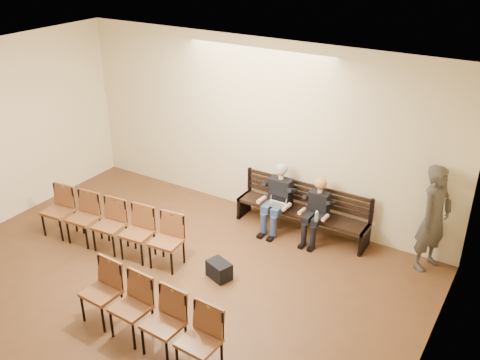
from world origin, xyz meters
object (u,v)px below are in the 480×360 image
(bag, at_px, (219,270))
(chair_row_front, at_px, (109,226))
(bench, at_px, (301,221))
(passerby, at_px, (435,211))
(seated_man, at_px, (278,199))
(water_bottle, at_px, (316,222))
(seated_woman, at_px, (316,214))
(chair_row_back, at_px, (147,316))
(laptop, at_px, (275,205))

(bag, distance_m, chair_row_front, 2.19)
(bench, bearing_deg, passerby, 2.45)
(bag, xyz_separation_m, passerby, (2.84, 2.15, 0.93))
(chair_row_front, bearing_deg, seated_man, 39.66)
(seated_man, relative_size, water_bottle, 6.00)
(water_bottle, height_order, bag, water_bottle)
(seated_man, relative_size, seated_woman, 1.19)
(chair_row_back, bearing_deg, laptop, 91.45)
(bench, bearing_deg, chair_row_front, -138.52)
(seated_man, xyz_separation_m, laptop, (0.03, -0.16, -0.07))
(passerby, bearing_deg, seated_woman, 117.82)
(seated_man, xyz_separation_m, chair_row_back, (-0.05, -3.73, -0.16))
(water_bottle, relative_size, chair_row_back, 0.09)
(passerby, bearing_deg, bench, 113.95)
(bench, distance_m, bag, 2.11)
(seated_woman, distance_m, bag, 2.14)
(bench, relative_size, chair_row_back, 1.13)
(bag, bearing_deg, water_bottle, 59.18)
(bag, bearing_deg, chair_row_back, -89.54)
(laptop, bearing_deg, seated_man, 111.55)
(laptop, xyz_separation_m, chair_row_front, (-2.23, -2.06, -0.10))
(passerby, bearing_deg, bag, 148.59)
(bench, height_order, seated_woman, seated_woman)
(seated_woman, bearing_deg, laptop, -168.19)
(seated_woman, height_order, water_bottle, seated_woman)
(seated_woman, xyz_separation_m, bag, (-0.86, -1.93, -0.39))
(passerby, distance_m, chair_row_front, 5.58)
(laptop, bearing_deg, bag, -81.59)
(bench, xyz_separation_m, seated_man, (-0.44, -0.12, 0.41))
(chair_row_front, xyz_separation_m, chair_row_back, (2.16, -1.51, 0.00))
(passerby, relative_size, chair_row_back, 0.94)
(bag, height_order, passerby, passerby)
(water_bottle, xyz_separation_m, passerby, (1.86, 0.51, 0.52))
(bench, relative_size, water_bottle, 12.23)
(seated_man, bearing_deg, bench, 15.18)
(water_bottle, bearing_deg, bag, -120.82)
(seated_man, height_order, chair_row_back, seated_man)
(bench, distance_m, passerby, 2.49)
(bench, distance_m, chair_row_front, 3.54)
(seated_woman, xyz_separation_m, water_bottle, (0.12, -0.29, 0.02))
(water_bottle, xyz_separation_m, chair_row_front, (-3.12, -1.94, -0.08))
(laptop, bearing_deg, water_bottle, 3.30)
(passerby, bearing_deg, chair_row_front, 137.59)
(bag, relative_size, chair_row_front, 0.14)
(bench, distance_m, seated_man, 0.62)
(seated_woman, relative_size, bag, 2.65)
(bench, xyz_separation_m, passerby, (2.34, 0.10, 0.85))
(bench, distance_m, seated_woman, 0.48)
(seated_woman, bearing_deg, chair_row_front, -143.47)
(seated_woman, height_order, passerby, passerby)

